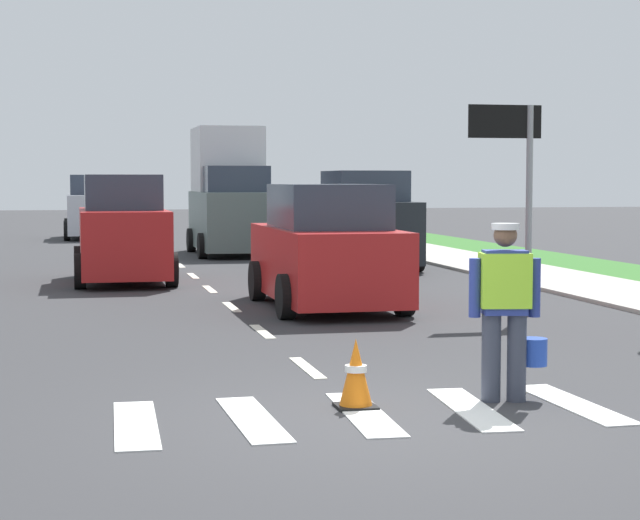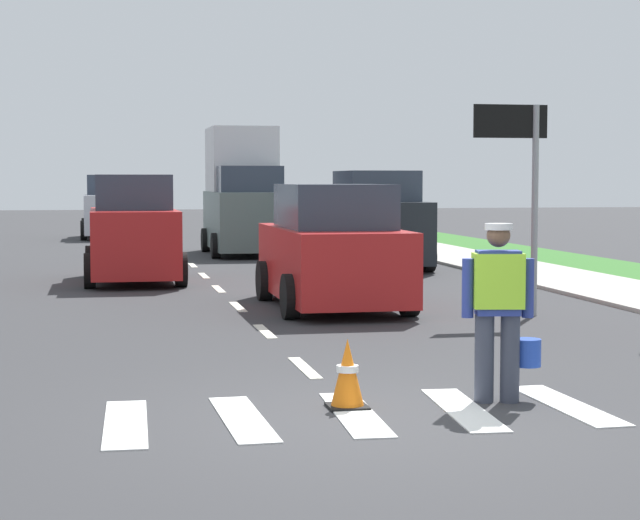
{
  "view_description": "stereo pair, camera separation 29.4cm",
  "coord_description": "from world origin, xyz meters",
  "px_view_note": "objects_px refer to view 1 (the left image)",
  "views": [
    {
      "loc": [
        -2.48,
        -9.15,
        2.07
      ],
      "look_at": [
        0.43,
        3.97,
        1.1
      ],
      "focal_mm": 62.39,
      "sensor_mm": 36.0,
      "label": 1
    },
    {
      "loc": [
        -2.19,
        -9.21,
        2.07
      ],
      "look_at": [
        0.43,
        3.97,
        1.1
      ],
      "focal_mm": 62.39,
      "sensor_mm": 36.0,
      "label": 2
    }
  ],
  "objects_px": {
    "road_worker": "(507,302)",
    "car_oncoming_third": "(93,209)",
    "delivery_truck": "(230,196)",
    "car_oncoming_lead": "(123,233)",
    "car_parked_far": "(363,223)",
    "traffic_cone_near": "(356,374)",
    "car_outgoing_ahead": "(327,251)",
    "lane_direction_sign": "(515,158)"
  },
  "relations": [
    {
      "from": "road_worker",
      "to": "car_oncoming_third",
      "type": "bearing_deg",
      "value": 96.13
    },
    {
      "from": "lane_direction_sign",
      "to": "car_parked_far",
      "type": "height_order",
      "value": "lane_direction_sign"
    },
    {
      "from": "car_parked_far",
      "to": "road_worker",
      "type": "bearing_deg",
      "value": -99.81
    },
    {
      "from": "lane_direction_sign",
      "to": "delivery_truck",
      "type": "height_order",
      "value": "delivery_truck"
    },
    {
      "from": "road_worker",
      "to": "car_parked_far",
      "type": "distance_m",
      "value": 15.62
    },
    {
      "from": "car_outgoing_ahead",
      "to": "car_oncoming_lead",
      "type": "bearing_deg",
      "value": 119.68
    },
    {
      "from": "car_outgoing_ahead",
      "to": "lane_direction_sign",
      "type": "bearing_deg",
      "value": -31.91
    },
    {
      "from": "car_oncoming_lead",
      "to": "car_oncoming_third",
      "type": "bearing_deg",
      "value": 90.98
    },
    {
      "from": "car_parked_far",
      "to": "car_oncoming_third",
      "type": "distance_m",
      "value": 16.15
    },
    {
      "from": "lane_direction_sign",
      "to": "traffic_cone_near",
      "type": "bearing_deg",
      "value": -123.29
    },
    {
      "from": "car_oncoming_lead",
      "to": "traffic_cone_near",
      "type": "bearing_deg",
      "value": -83.38
    },
    {
      "from": "traffic_cone_near",
      "to": "delivery_truck",
      "type": "height_order",
      "value": "delivery_truck"
    },
    {
      "from": "delivery_truck",
      "to": "car_oncoming_lead",
      "type": "xyz_separation_m",
      "value": [
        -3.29,
        -8.0,
        -0.6
      ]
    },
    {
      "from": "road_worker",
      "to": "lane_direction_sign",
      "type": "xyz_separation_m",
      "value": [
        2.6,
        6.17,
        1.48
      ]
    },
    {
      "from": "car_outgoing_ahead",
      "to": "car_oncoming_lead",
      "type": "height_order",
      "value": "car_oncoming_lead"
    },
    {
      "from": "car_oncoming_third",
      "to": "lane_direction_sign",
      "type": "bearing_deg",
      "value": -76.38
    },
    {
      "from": "car_parked_far",
      "to": "car_oncoming_third",
      "type": "xyz_separation_m",
      "value": [
        -5.93,
        15.02,
        -0.01
      ]
    },
    {
      "from": "traffic_cone_near",
      "to": "car_parked_far",
      "type": "xyz_separation_m",
      "value": [
        4.12,
        15.4,
        0.75
      ]
    },
    {
      "from": "car_oncoming_lead",
      "to": "lane_direction_sign",
      "type": "bearing_deg",
      "value": -51.0
    },
    {
      "from": "car_parked_far",
      "to": "car_oncoming_third",
      "type": "relative_size",
      "value": 0.93
    },
    {
      "from": "car_parked_far",
      "to": "car_oncoming_lead",
      "type": "distance_m",
      "value": 6.1
    },
    {
      "from": "car_oncoming_third",
      "to": "road_worker",
      "type": "bearing_deg",
      "value": -83.87
    },
    {
      "from": "traffic_cone_near",
      "to": "road_worker",
      "type": "bearing_deg",
      "value": 0.24
    },
    {
      "from": "delivery_truck",
      "to": "car_parked_far",
      "type": "distance_m",
      "value": 6.16
    },
    {
      "from": "road_worker",
      "to": "car_outgoing_ahead",
      "type": "xyz_separation_m",
      "value": [
        0.04,
        7.77,
        -0.0
      ]
    },
    {
      "from": "traffic_cone_near",
      "to": "car_outgoing_ahead",
      "type": "height_order",
      "value": "car_outgoing_ahead"
    },
    {
      "from": "road_worker",
      "to": "lane_direction_sign",
      "type": "height_order",
      "value": "lane_direction_sign"
    },
    {
      "from": "car_outgoing_ahead",
      "to": "car_parked_far",
      "type": "height_order",
      "value": "car_parked_far"
    },
    {
      "from": "delivery_truck",
      "to": "car_oncoming_lead",
      "type": "bearing_deg",
      "value": -112.35
    },
    {
      "from": "road_worker",
      "to": "car_oncoming_lead",
      "type": "relative_size",
      "value": 0.43
    },
    {
      "from": "car_outgoing_ahead",
      "to": "delivery_truck",
      "type": "bearing_deg",
      "value": 88.81
    },
    {
      "from": "road_worker",
      "to": "lane_direction_sign",
      "type": "bearing_deg",
      "value": 67.14
    },
    {
      "from": "lane_direction_sign",
      "to": "car_parked_far",
      "type": "relative_size",
      "value": 0.83
    },
    {
      "from": "traffic_cone_near",
      "to": "car_outgoing_ahead",
      "type": "distance_m",
      "value": 7.94
    },
    {
      "from": "lane_direction_sign",
      "to": "car_outgoing_ahead",
      "type": "xyz_separation_m",
      "value": [
        -2.56,
        1.59,
        -1.48
      ]
    },
    {
      "from": "road_worker",
      "to": "delivery_truck",
      "type": "relative_size",
      "value": 0.36
    },
    {
      "from": "road_worker",
      "to": "car_outgoing_ahead",
      "type": "height_order",
      "value": "car_outgoing_ahead"
    },
    {
      "from": "road_worker",
      "to": "car_parked_far",
      "type": "bearing_deg",
      "value": 80.19
    },
    {
      "from": "traffic_cone_near",
      "to": "car_parked_far",
      "type": "distance_m",
      "value": 15.96
    },
    {
      "from": "traffic_cone_near",
      "to": "car_outgoing_ahead",
      "type": "xyz_separation_m",
      "value": [
        1.5,
        7.77,
        0.62
      ]
    },
    {
      "from": "delivery_truck",
      "to": "road_worker",
      "type": "bearing_deg",
      "value": -90.87
    },
    {
      "from": "traffic_cone_near",
      "to": "car_parked_far",
      "type": "height_order",
      "value": "car_parked_far"
    }
  ]
}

